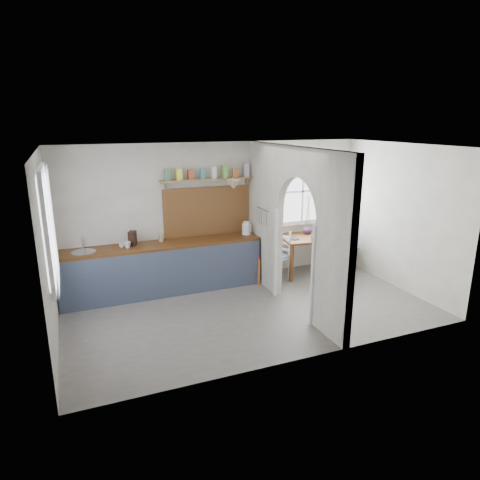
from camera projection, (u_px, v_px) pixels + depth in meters
name	position (u px, v px, depth m)	size (l,w,h in m)	color
floor	(251.00, 310.00, 6.94)	(5.80, 3.20, 0.01)	gray
ceiling	(252.00, 147.00, 6.24)	(5.80, 3.20, 0.01)	silver
walls	(252.00, 233.00, 6.59)	(5.81, 3.21, 2.60)	silver
partition	(290.00, 219.00, 6.86)	(0.12, 3.20, 2.60)	silver
kitchen_window	(46.00, 228.00, 5.45)	(0.10, 1.16, 1.50)	white
nook_window	(303.00, 191.00, 8.56)	(1.76, 0.10, 1.30)	white
counter	(163.00, 267.00, 7.59)	(3.50, 0.60, 0.90)	brown
sink	(83.00, 253.00, 6.97)	(0.40, 0.40, 0.02)	#AFB5BF
backsplash	(207.00, 211.00, 7.91)	(1.65, 0.03, 0.90)	brown
shelf	(208.00, 176.00, 7.65)	(1.75, 0.20, 0.21)	#957752
pendant_lamp	(233.00, 185.00, 7.51)	(0.26, 0.26, 0.16)	beige
utensil_rail	(263.00, 209.00, 7.58)	(0.02, 0.02, 0.50)	#AFB5BF
dining_table	(312.00, 255.00, 8.52)	(1.23, 0.82, 0.77)	brown
chair_left	(275.00, 256.00, 8.14)	(0.43, 0.43, 0.95)	white
chair_right	(346.00, 245.00, 8.88)	(0.43, 0.43, 0.95)	white
kettle	(246.00, 228.00, 8.02)	(0.21, 0.17, 0.25)	white
mug_a	(127.00, 245.00, 7.17)	(0.12, 0.12, 0.11)	silver
mug_b	(122.00, 245.00, 7.20)	(0.11, 0.11, 0.08)	silver
knife_block	(133.00, 238.00, 7.31)	(0.11, 0.16, 0.25)	#371F16
jar	(161.00, 238.00, 7.56)	(0.09, 0.09, 0.14)	tan
towel_magenta	(258.00, 270.00, 7.97)	(0.02, 0.03, 0.55)	#D33258
towel_orange	(259.00, 272.00, 7.94)	(0.02, 0.03, 0.50)	orange
bowl	(331.00, 235.00, 8.39)	(0.30, 0.30, 0.07)	white
table_cup	(313.00, 237.00, 8.18)	(0.10, 0.10, 0.09)	#649C64
plate	(295.00, 239.00, 8.22)	(0.18, 0.18, 0.02)	black
vase	(307.00, 229.00, 8.59)	(0.18, 0.18, 0.18)	#3F2347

